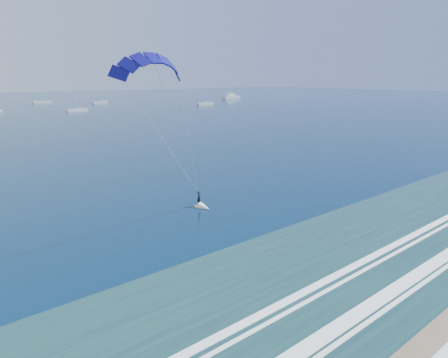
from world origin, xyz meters
name	(u,v)px	position (x,y,z in m)	size (l,w,h in m)	color
kitesurfer_rig	(180,137)	(-5.59, 27.00, 9.25)	(14.78, 8.92, 18.12)	#C3DD1A
motor_yacht	(231,97)	(162.69, 213.73, 1.51)	(13.90, 3.71, 5.89)	silver
sailboat_4	(42,102)	(43.35, 246.88, 0.70)	(10.30, 2.40, 13.79)	silver
sailboat_5	(100,103)	(67.85, 220.43, 0.68)	(8.35, 2.40, 11.45)	silver
sailboat_6	(205,104)	(108.69, 173.39, 0.69)	(10.15, 2.40, 13.56)	silver
sailboat_7	(77,110)	(37.28, 174.04, 0.70)	(9.02, 2.40, 13.23)	silver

